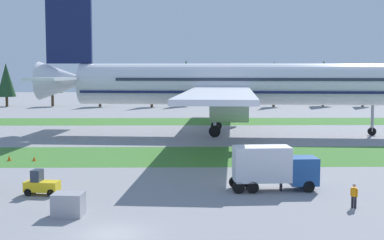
{
  "coord_description": "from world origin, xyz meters",
  "views": [
    {
      "loc": [
        4.27,
        -31.78,
        9.76
      ],
      "look_at": [
        5.2,
        29.93,
        4.0
      ],
      "focal_mm": 51.25,
      "sensor_mm": 36.0,
      "label": 1
    }
  ],
  "objects": [
    {
      "name": "distant_tree_line",
      "position": [
        2.93,
        110.18,
        6.81
      ],
      "size": [
        156.67,
        10.59,
        12.12
      ],
      "color": "#4C3823",
      "rests_on": "ground"
    },
    {
      "name": "taxiway_marker_2",
      "position": [
        10.13,
        23.17,
        0.35
      ],
      "size": [
        0.44,
        0.44,
        0.7
      ],
      "primitive_type": "cone",
      "color": "orange",
      "rests_on": "ground"
    },
    {
      "name": "baggage_tug",
      "position": [
        -6.83,
        10.28,
        0.81
      ],
      "size": [
        2.74,
        1.62,
        1.97
      ],
      "rotation": [
        0.0,
        0.0,
        -1.7
      ],
      "color": "yellow",
      "rests_on": "ground"
    },
    {
      "name": "ground_crew_marshaller",
      "position": [
        16.23,
        5.82,
        0.95
      ],
      "size": [
        0.41,
        0.44,
        1.74
      ],
      "rotation": [
        0.0,
        0.0,
        2.32
      ],
      "color": "black",
      "rests_on": "ground"
    },
    {
      "name": "taxiway_marker_1",
      "position": [
        -14.35,
        26.18,
        0.31
      ],
      "size": [
        0.44,
        0.44,
        0.61
      ],
      "primitive_type": "cone",
      "color": "orange",
      "rests_on": "ground"
    },
    {
      "name": "airliner",
      "position": [
        11.29,
        49.74,
        7.52
      ],
      "size": [
        58.39,
        72.01,
        21.0
      ],
      "rotation": [
        0.0,
        0.0,
        -1.66
      ],
      "color": "white",
      "rests_on": "ground"
    },
    {
      "name": "ground_crew_loader",
      "position": [
        12.09,
        11.47,
        0.95
      ],
      "size": [
        0.36,
        0.56,
        1.74
      ],
      "rotation": [
        0.0,
        0.0,
        1.6
      ],
      "color": "black",
      "rests_on": "ground"
    },
    {
      "name": "grass_strip_far",
      "position": [
        0.0,
        69.97,
        0.0
      ],
      "size": [
        320.0,
        14.38,
        0.01
      ],
      "primitive_type": "cube",
      "color": "#3D752D",
      "rests_on": "ground"
    },
    {
      "name": "uld_container_1",
      "position": [
        -3.42,
        4.12,
        0.77
      ],
      "size": [
        2.13,
        1.76,
        1.54
      ],
      "primitive_type": "cube",
      "rotation": [
        0.0,
        0.0,
        -0.09
      ],
      "color": "#A3A3A8",
      "rests_on": "ground"
    },
    {
      "name": "catering_truck",
      "position": [
        11.45,
        11.63,
        1.95
      ],
      "size": [
        7.07,
        2.66,
        3.58
      ],
      "rotation": [
        0.0,
        0.0,
        -1.52
      ],
      "color": "#1E4C8E",
      "rests_on": "ground"
    },
    {
      "name": "grass_strip_near",
      "position": [
        0.0,
        29.2,
        0.0
      ],
      "size": [
        320.0,
        14.38,
        0.01
      ],
      "primitive_type": "cube",
      "color": "#3D752D",
      "rests_on": "ground"
    },
    {
      "name": "ground_plane",
      "position": [
        0.0,
        0.0,
        0.0
      ],
      "size": [
        400.0,
        400.0,
        0.0
      ],
      "primitive_type": "plane",
      "color": "gray"
    },
    {
      "name": "taxiway_marker_0",
      "position": [
        -11.67,
        26.11,
        0.24
      ],
      "size": [
        0.44,
        0.44,
        0.48
      ],
      "primitive_type": "cone",
      "color": "orange",
      "rests_on": "ground"
    }
  ]
}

